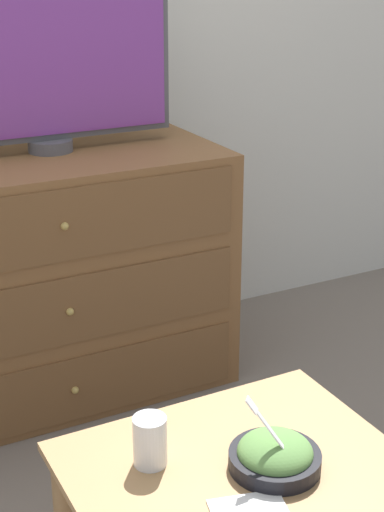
# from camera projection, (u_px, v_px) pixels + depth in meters

# --- Properties ---
(ground_plane) EXTENTS (12.00, 12.00, 0.00)m
(ground_plane) POSITION_uv_depth(u_px,v_px,m) (27.00, 348.00, 3.03)
(ground_plane) COLOR #70665B
(dresser) EXTENTS (1.22, 0.58, 0.83)m
(dresser) POSITION_uv_depth(u_px,v_px,m) (42.00, 279.00, 2.62)
(dresser) COLOR brown
(dresser) RESTS_ON ground_plane
(tv) EXTENTS (0.85, 0.15, 0.55)m
(tv) POSITION_uv_depth(u_px,v_px,m) (44.00, 62.00, 2.45)
(tv) COLOR #515156
(tv) RESTS_ON dresser
(coffee_table) EXTENTS (0.71, 0.58, 0.42)m
(coffee_table) POSITION_uv_depth(u_px,v_px,m) (239.00, 495.00, 1.68)
(coffee_table) COLOR tan
(coffee_table) RESTS_ON ground_plane
(takeout_bowl) EXTENTS (0.20, 0.20, 0.18)m
(takeout_bowl) POSITION_uv_depth(u_px,v_px,m) (275.00, 455.00, 1.65)
(takeout_bowl) COLOR black
(takeout_bowl) RESTS_ON coffee_table
(drink_cup) EXTENTS (0.07, 0.07, 0.11)m
(drink_cup) POSITION_uv_depth(u_px,v_px,m) (150.00, 444.00, 1.65)
(drink_cup) COLOR beige
(drink_cup) RESTS_ON coffee_table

